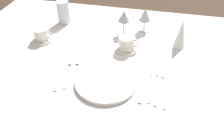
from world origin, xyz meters
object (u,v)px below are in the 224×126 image
object	(u,v)px
spoon_soup	(152,82)
wine_glass_left	(145,16)
spoon_tea	(165,86)
dinner_plate	(106,82)
drink_tumbler	(64,14)
dinner_knife	(144,86)
coffee_cup_left	(41,34)
napkin_folded	(181,34)
fork_inner	(65,74)
spoon_dessert	(158,84)
wine_glass_right	(124,18)
coffee_cup_right	(127,43)
fork_outer	(73,72)

from	to	relation	value
spoon_soup	wine_glass_left	distance (m)	0.46
spoon_tea	dinner_plate	bearing A→B (deg)	-172.29
spoon_soup	drink_tumbler	distance (m)	0.73
spoon_soup	dinner_knife	bearing A→B (deg)	-135.78
wine_glass_left	drink_tumbler	size ratio (longest dim) A/B	1.00
coffee_cup_left	drink_tumbler	xyz separation A→B (m)	(0.04, 0.22, 0.02)
drink_tumbler	napkin_folded	distance (m)	0.70
fork_inner	dinner_plate	bearing A→B (deg)	-5.28
fork_inner	coffee_cup_left	world-z (taller)	coffee_cup_left
napkin_folded	coffee_cup_left	bearing A→B (deg)	-172.20
dinner_plate	fork_inner	world-z (taller)	dinner_plate
spoon_dessert	spoon_tea	distance (m)	0.03
drink_tumbler	spoon_soup	bearing A→B (deg)	-36.87
fork_inner	wine_glass_right	world-z (taller)	wine_glass_right
dinner_knife	spoon_dessert	world-z (taller)	spoon_dessert
dinner_plate	coffee_cup_right	distance (m)	0.28
spoon_dessert	coffee_cup_left	distance (m)	0.68
coffee_cup_right	drink_tumbler	bearing A→B (deg)	153.66
wine_glass_left	spoon_tea	bearing A→B (deg)	-72.40
spoon_dessert	fork_outer	bearing A→B (deg)	-178.71
spoon_tea	fork_inner	bearing A→B (deg)	-177.98
spoon_soup	drink_tumbler	bearing A→B (deg)	143.13
fork_outer	coffee_cup_left	xyz separation A→B (m)	(-0.26, 0.22, 0.04)
dinner_knife	coffee_cup_left	size ratio (longest dim) A/B	2.15
dinner_knife	coffee_cup_right	size ratio (longest dim) A/B	2.03
spoon_tea	coffee_cup_right	distance (m)	0.32
wine_glass_right	napkin_folded	world-z (taller)	napkin_folded
spoon_dessert	coffee_cup_left	xyz separation A→B (m)	(-0.65, 0.22, 0.04)
coffee_cup_left	napkin_folded	bearing A→B (deg)	7.80
dinner_plate	wine_glass_right	bearing A→B (deg)	89.99
fork_outer	spoon_soup	distance (m)	0.36
spoon_tea	spoon_dessert	bearing A→B (deg)	163.62
spoon_tea	wine_glass_right	xyz separation A→B (m)	(-0.25, 0.39, 0.10)
wine_glass_right	napkin_folded	bearing A→B (deg)	-12.73
spoon_dessert	spoon_tea	bearing A→B (deg)	-16.38
spoon_soup	coffee_cup_left	world-z (taller)	coffee_cup_left
wine_glass_left	spoon_soup	bearing A→B (deg)	-78.83
dinner_plate	fork_outer	size ratio (longest dim) A/B	1.34
fork_inner	dinner_knife	size ratio (longest dim) A/B	1.00
napkin_folded	drink_tumbler	bearing A→B (deg)	170.03
fork_inner	wine_glass_left	world-z (taller)	wine_glass_left
spoon_soup	coffee_cup_left	bearing A→B (deg)	161.13
dinner_plate	wine_glass_left	size ratio (longest dim) A/B	1.97
spoon_soup	spoon_dessert	xyz separation A→B (m)	(0.03, -0.00, -0.00)
dinner_plate	wine_glass_right	xyz separation A→B (m)	(0.00, 0.43, 0.09)
spoon_tea	wine_glass_left	size ratio (longest dim) A/B	1.54
spoon_dessert	coffee_cup_left	size ratio (longest dim) A/B	2.13
coffee_cup_right	spoon_dessert	bearing A→B (deg)	-51.48
dinner_plate	fork_inner	xyz separation A→B (m)	(-0.20, 0.02, -0.01)
fork_inner	napkin_folded	size ratio (longest dim) A/B	1.35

